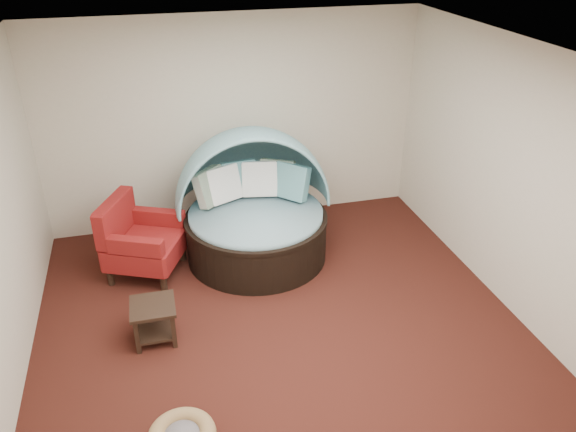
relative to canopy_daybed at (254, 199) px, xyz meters
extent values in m
plane|color=#411912|center=(-0.05, -1.51, -0.75)|extent=(5.00, 5.00, 0.00)
plane|color=beige|center=(-0.05, 0.99, 0.65)|extent=(5.00, 0.00, 5.00)
plane|color=beige|center=(-0.05, -4.01, 0.65)|extent=(5.00, 0.00, 5.00)
plane|color=beige|center=(2.45, -1.51, 0.65)|extent=(0.00, 5.00, 5.00)
plane|color=white|center=(-0.05, -1.51, 2.05)|extent=(5.00, 5.00, 0.00)
cylinder|color=black|center=(0.00, -0.11, -0.48)|extent=(1.80, 1.80, 0.53)
cylinder|color=black|center=(0.00, -0.11, -0.20)|extent=(1.82, 1.82, 0.05)
cylinder|color=#82AAB6|center=(0.00, -0.11, -0.16)|extent=(1.70, 1.70, 0.12)
cube|color=#36694F|center=(-0.49, 0.22, 0.13)|extent=(0.50, 0.48, 0.46)
cube|color=white|center=(-0.34, 0.25, 0.13)|extent=(0.51, 0.41, 0.46)
cube|color=#60A1A8|center=(-0.11, 0.37, 0.13)|extent=(0.47, 0.30, 0.46)
cube|color=white|center=(0.14, 0.29, 0.13)|extent=(0.48, 0.33, 0.46)
cube|color=#36694F|center=(0.36, 0.29, 0.13)|extent=(0.51, 0.44, 0.46)
cube|color=#60A1A8|center=(0.51, 0.11, 0.13)|extent=(0.49, 0.50, 0.46)
cylinder|color=black|center=(-1.79, -0.29, -0.65)|extent=(0.10, 0.10, 0.20)
cylinder|color=black|center=(-1.51, 0.30, -0.65)|extent=(0.10, 0.10, 0.20)
cylinder|color=black|center=(-1.20, -0.56, -0.65)|extent=(0.10, 0.10, 0.20)
cylinder|color=black|center=(-0.92, 0.03, -0.65)|extent=(0.10, 0.10, 0.20)
cube|color=maroon|center=(-1.35, -0.13, -0.41)|extent=(1.08, 1.08, 0.28)
cube|color=maroon|center=(-1.65, 0.01, -0.03)|extent=(0.48, 0.80, 0.48)
cube|color=maroon|center=(-1.45, -0.47, -0.17)|extent=(0.65, 0.39, 0.20)
cube|color=maroon|center=(-1.16, 0.16, -0.17)|extent=(0.65, 0.39, 0.20)
cube|color=black|center=(-1.33, -1.39, -0.34)|extent=(0.45, 0.45, 0.04)
cube|color=black|center=(-1.33, -1.39, -0.64)|extent=(0.39, 0.39, 0.03)
cube|color=black|center=(-1.51, -1.56, -0.55)|extent=(0.04, 0.04, 0.39)
cube|color=black|center=(-1.50, -1.21, -0.55)|extent=(0.04, 0.04, 0.39)
cube|color=black|center=(-1.15, -1.57, -0.55)|extent=(0.04, 0.04, 0.39)
cube|color=black|center=(-1.15, -1.22, -0.55)|extent=(0.04, 0.04, 0.39)
camera|label=1|loc=(-1.16, -6.04, 3.10)|focal=35.00mm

